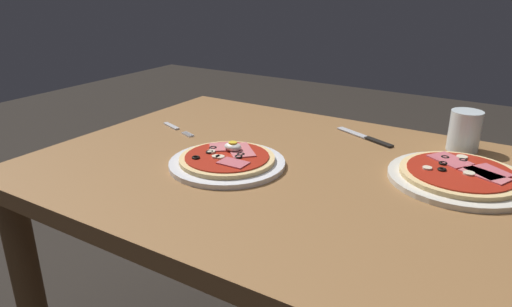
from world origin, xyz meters
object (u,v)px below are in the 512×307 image
(knife, at_px, (368,138))
(dining_table, at_px, (294,210))
(pizza_foreground, at_px, (227,161))
(pizza_across_left, at_px, (460,176))
(fork, at_px, (176,128))
(water_glass_near, at_px, (464,133))

(knife, bearing_deg, dining_table, -104.60)
(dining_table, bearing_deg, pizza_foreground, -153.03)
(dining_table, xyz_separation_m, pizza_foreground, (-0.14, -0.07, 0.12))
(pizza_across_left, bearing_deg, fork, -176.46)
(pizza_across_left, bearing_deg, water_glass_near, 98.20)
(fork, bearing_deg, pizza_foreground, -27.12)
(pizza_foreground, distance_m, knife, 0.42)
(pizza_foreground, height_order, fork, pizza_foreground)
(knife, bearing_deg, water_glass_near, 11.43)
(pizza_foreground, relative_size, water_glass_near, 2.65)
(pizza_foreground, bearing_deg, fork, 152.88)
(pizza_foreground, relative_size, knife, 1.46)
(fork, height_order, knife, knife)
(pizza_across_left, relative_size, knife, 1.63)
(pizza_foreground, distance_m, water_glass_near, 0.60)
(water_glass_near, xyz_separation_m, knife, (-0.23, -0.05, -0.04))
(pizza_across_left, xyz_separation_m, fork, (-0.76, -0.05, -0.01))
(water_glass_near, distance_m, fork, 0.78)
(dining_table, bearing_deg, water_glass_near, 47.29)
(water_glass_near, xyz_separation_m, fork, (-0.73, -0.26, -0.04))
(water_glass_near, relative_size, fork, 0.67)
(pizza_across_left, bearing_deg, dining_table, -160.03)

